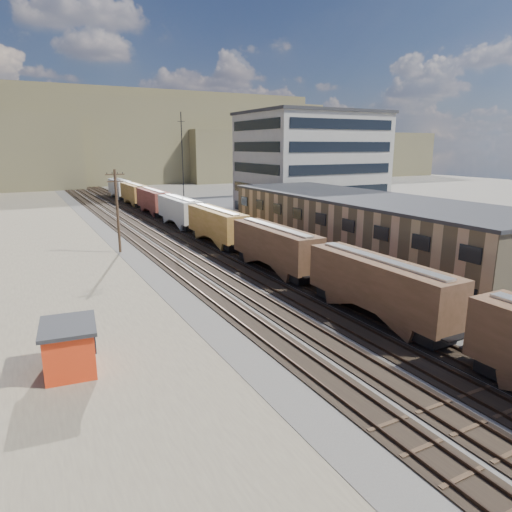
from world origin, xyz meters
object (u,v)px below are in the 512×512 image
freight_train (196,216)px  utility_pole_north (117,209)px  maintenance_shed (70,347)px  parked_car_blue (284,213)px

freight_train → utility_pole_north: utility_pole_north is taller
freight_train → maintenance_shed: freight_train is taller
maintenance_shed → parked_car_blue: bearing=47.0°
parked_car_blue → utility_pole_north: bearing=159.1°
utility_pole_north → maintenance_shed: utility_pole_north is taller
freight_train → utility_pole_north: size_ratio=11.97×
utility_pole_north → parked_car_blue: size_ratio=1.87×
freight_train → parked_car_blue: (20.20, 8.59, -2.05)m
maintenance_shed → freight_train: bearing=59.5°
freight_train → maintenance_shed: 41.58m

